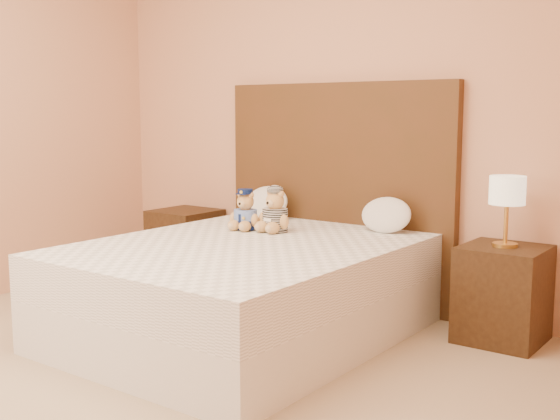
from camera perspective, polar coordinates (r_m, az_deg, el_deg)
The scene contains 11 objects.
ground at distance 3.42m, azimuth -16.21°, elevation -14.75°, with size 4.00×4.50×0.00m, color tan.
room_walls at distance 3.49m, azimuth -11.20°, elevation 16.14°, with size 4.04×4.52×2.72m.
bed at distance 4.12m, azimuth -2.93°, elevation -6.47°, with size 1.60×2.00×0.55m.
headboard at distance 4.85m, azimuth 4.63°, elevation 1.40°, with size 1.75×0.08×1.50m, color #4C2B16.
nightstand_left at distance 5.52m, azimuth -7.69°, elevation -2.83°, with size 0.45×0.45×0.55m, color #3C2713.
nightstand_right at distance 4.22m, azimuth 17.65°, elevation -6.51°, with size 0.45×0.45×0.55m, color #3C2713.
lamp at distance 4.12m, azimuth 17.99°, elevation 1.25°, with size 0.20×0.20×0.40m.
teddy_police at distance 4.51m, azimuth -2.83°, elevation 0.03°, with size 0.22×0.21×0.26m, color tan, non-canonical shape.
teddy_prisoner at distance 4.43m, azimuth -0.40°, elevation -0.03°, with size 0.24×0.23×0.27m, color tan, non-canonical shape.
pillow_left at distance 4.98m, azimuth -1.11°, elevation 0.73°, with size 0.36×0.23×0.25m, color white.
pillow_right at distance 4.47m, azimuth 8.62°, elevation -0.26°, with size 0.34×0.22×0.24m, color white.
Camera 1 is at (2.54, -1.88, 1.30)m, focal length 45.00 mm.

